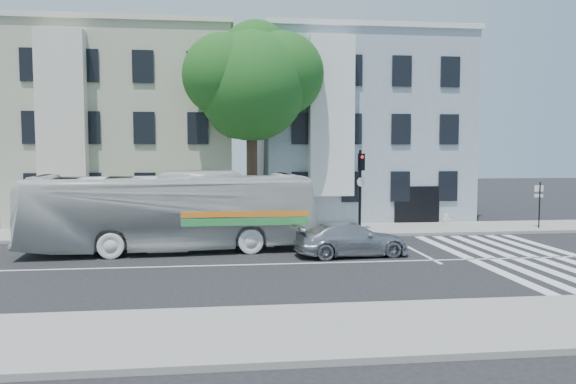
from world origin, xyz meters
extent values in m
plane|color=black|center=(0.00, 0.00, 0.00)|extent=(120.00, 120.00, 0.00)
cube|color=gray|center=(0.00, 8.00, 0.07)|extent=(80.00, 4.00, 0.15)
cube|color=gray|center=(0.00, -8.00, 0.07)|extent=(80.00, 4.00, 0.15)
cube|color=#AAAC90|center=(-7.00, 15.00, 5.50)|extent=(12.00, 10.00, 11.00)
cube|color=#8B9AA5|center=(7.00, 15.00, 5.50)|extent=(12.00, 10.00, 11.00)
cylinder|color=#2D2116|center=(0.00, 8.50, 2.60)|extent=(0.56, 0.56, 5.20)
sphere|color=#184817|center=(0.00, 8.50, 7.50)|extent=(5.60, 5.60, 5.60)
sphere|color=#184817|center=(1.60, 8.90, 8.20)|extent=(4.40, 4.40, 4.40)
sphere|color=#184817|center=(-1.40, 8.20, 8.00)|extent=(4.20, 4.20, 4.20)
sphere|color=#184817|center=(0.30, 9.70, 9.20)|extent=(3.80, 3.80, 3.80)
sphere|color=#184817|center=(-0.60, 9.10, 6.50)|extent=(3.40, 3.40, 3.40)
imported|color=silver|center=(-3.67, 3.21, 1.67)|extent=(3.67, 12.19, 3.35)
imported|color=#A9ABB0|center=(3.57, 1.30, 0.67)|extent=(2.25, 4.74, 1.33)
cylinder|color=black|center=(5.43, 7.33, 2.12)|extent=(0.14, 0.14, 4.24)
cube|color=black|center=(5.43, 7.08, 3.64)|extent=(0.35, 0.32, 0.86)
sphere|color=red|center=(5.43, 6.95, 3.89)|extent=(0.16, 0.16, 0.16)
cylinder|color=white|center=(5.43, 7.18, 2.63)|extent=(0.42, 0.21, 0.44)
cylinder|color=silver|center=(10.40, 8.21, 0.43)|extent=(0.22, 0.22, 0.56)
sphere|color=silver|center=(10.40, 8.21, 0.74)|extent=(0.20, 0.20, 0.20)
cylinder|color=silver|center=(10.40, 8.21, 0.50)|extent=(0.38, 0.16, 0.13)
cylinder|color=black|center=(15.00, 6.99, 1.36)|extent=(0.07, 0.07, 2.42)
cube|color=white|center=(15.00, 7.09, 2.23)|extent=(0.43, 0.14, 0.34)
cube|color=white|center=(15.00, 7.09, 1.84)|extent=(0.43, 0.14, 0.17)
camera|label=1|loc=(-1.65, -20.48, 4.22)|focal=35.00mm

